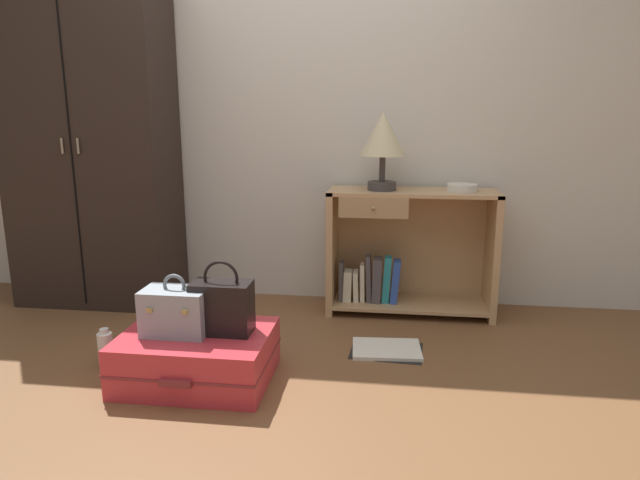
# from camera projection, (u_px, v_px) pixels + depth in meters

# --- Properties ---
(ground_plane) EXTENTS (9.00, 9.00, 0.00)m
(ground_plane) POSITION_uv_depth(u_px,v_px,m) (245.00, 403.00, 2.39)
(ground_plane) COLOR brown
(back_wall) EXTENTS (6.40, 0.10, 2.60)m
(back_wall) POSITION_uv_depth(u_px,v_px,m) (301.00, 98.00, 3.55)
(back_wall) COLOR beige
(back_wall) RESTS_ON ground_plane
(wardrobe) EXTENTS (0.99, 0.47, 2.04)m
(wardrobe) POSITION_uv_depth(u_px,v_px,m) (91.00, 144.00, 3.49)
(wardrobe) COLOR black
(wardrobe) RESTS_ON ground_plane
(bookshelf) EXTENTS (1.00, 0.37, 0.76)m
(bookshelf) POSITION_uv_depth(u_px,v_px,m) (404.00, 252.00, 3.43)
(bookshelf) COLOR tan
(bookshelf) RESTS_ON ground_plane
(table_lamp) EXTENTS (0.27, 0.27, 0.46)m
(table_lamp) POSITION_uv_depth(u_px,v_px,m) (383.00, 138.00, 3.27)
(table_lamp) COLOR #3D3838
(table_lamp) RESTS_ON bookshelf
(bowl) EXTENTS (0.18, 0.18, 0.04)m
(bowl) POSITION_uv_depth(u_px,v_px,m) (462.00, 188.00, 3.27)
(bowl) COLOR silver
(bowl) RESTS_ON bookshelf
(suitcase_large) EXTENTS (0.68, 0.54, 0.23)m
(suitcase_large) POSITION_uv_depth(u_px,v_px,m) (197.00, 356.00, 2.58)
(suitcase_large) COLOR #D1333D
(suitcase_large) RESTS_ON ground_plane
(train_case) EXTENTS (0.29, 0.19, 0.28)m
(train_case) POSITION_uv_depth(u_px,v_px,m) (176.00, 311.00, 2.52)
(train_case) COLOR #8E99A3
(train_case) RESTS_ON suitcase_large
(handbag) EXTENTS (0.27, 0.15, 0.34)m
(handbag) POSITION_uv_depth(u_px,v_px,m) (222.00, 306.00, 2.53)
(handbag) COLOR black
(handbag) RESTS_ON suitcase_large
(bottle) EXTENTS (0.07, 0.07, 0.19)m
(bottle) POSITION_uv_depth(u_px,v_px,m) (106.00, 349.00, 2.72)
(bottle) COLOR white
(bottle) RESTS_ON ground_plane
(open_book_on_floor) EXTENTS (0.39, 0.30, 0.02)m
(open_book_on_floor) POSITION_uv_depth(u_px,v_px,m) (387.00, 349.00, 2.91)
(open_book_on_floor) COLOR white
(open_book_on_floor) RESTS_ON ground_plane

